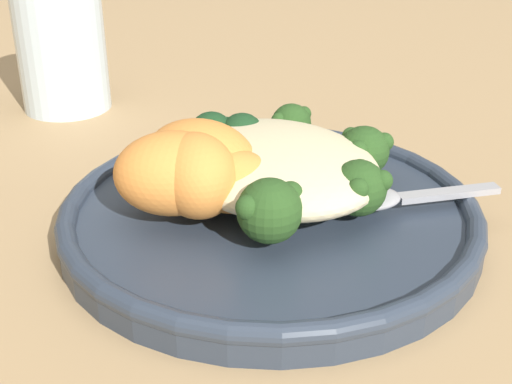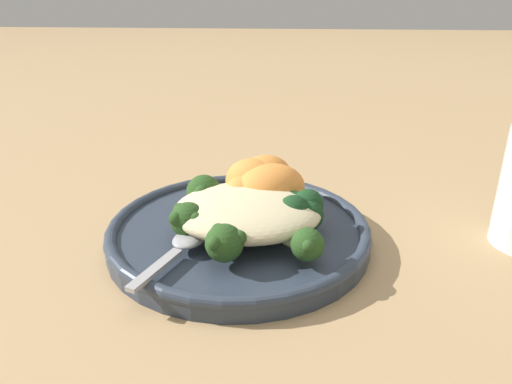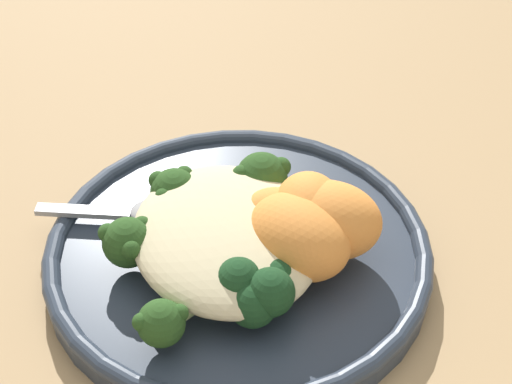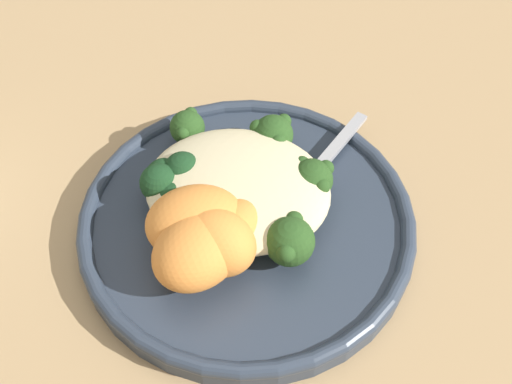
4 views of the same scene
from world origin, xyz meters
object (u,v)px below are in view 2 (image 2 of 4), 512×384
Objects in this scene: broccoli_stalk_0 at (214,196)px; broccoli_stalk_3 at (286,233)px; broccoli_stalk_1 at (209,216)px; sweet_potato_chunk_3 at (243,194)px; spoon at (184,244)px; kale_tuft at (297,209)px; broccoli_stalk_2 at (233,230)px; sweet_potato_chunk_0 at (264,179)px; quinoa_mound at (247,211)px; sweet_potato_chunk_1 at (253,182)px; sweet_potato_chunk_2 at (271,188)px; plate at (239,231)px.

broccoli_stalk_3 is (-0.07, 0.06, -0.00)m from broccoli_stalk_0.
sweet_potato_chunk_3 reaches higher than broccoli_stalk_1.
broccoli_stalk_3 is 1.05× the size of spoon.
broccoli_stalk_2 is at bearing 34.51° from kale_tuft.
spoon is (0.10, 0.05, -0.01)m from kale_tuft.
broccoli_stalk_1 is 0.08m from sweet_potato_chunk_0.
quinoa_mound is 0.04m from sweet_potato_chunk_3.
broccoli_stalk_0 is at bearing -149.03° from broccoli_stalk_2.
sweet_potato_chunk_0 is at bearing -130.39° from broccoli_stalk_0.
sweet_potato_chunk_1 is 1.11× the size of kale_tuft.
sweet_potato_chunk_3 is at bearing -172.85° from broccoli_stalk_2.
sweet_potato_chunk_0 is at bearing -124.83° from sweet_potato_chunk_3.
sweet_potato_chunk_3 is at bearing 55.17° from sweet_potato_chunk_0.
sweet_potato_chunk_2 is (-0.06, -0.01, 0.01)m from broccoli_stalk_0.
quinoa_mound is at bearing 150.14° from broccoli_stalk_1.
broccoli_stalk_3 is (-0.04, 0.03, -0.01)m from quinoa_mound.
sweet_potato_chunk_3 is 0.46× the size of spoon.
spoon is at bearing 58.70° from sweet_potato_chunk_0.
broccoli_stalk_0 is 0.86× the size of spoon.
kale_tuft is at bearing 148.94° from broccoli_stalk_1.
broccoli_stalk_2 is at bearing -123.44° from broccoli_stalk_3.
plate is 2.86× the size of broccoli_stalk_0.
broccoli_stalk_0 is 0.08m from spoon.
sweet_potato_chunk_0 is (-0.02, -0.05, 0.03)m from plate.
quinoa_mound reaches higher than broccoli_stalk_3.
plate is 2.71× the size of broccoli_stalk_1.
broccoli_stalk_0 is 1.69× the size of kale_tuft.
sweet_potato_chunk_3 is 0.09m from spoon.
sweet_potato_chunk_1 reaches higher than broccoli_stalk_1.
sweet_potato_chunk_1 is at bearing 172.95° from spoon.
sweet_potato_chunk_2 is (-0.03, -0.03, 0.03)m from plate.
spoon is at bearing 26.44° from kale_tuft.
broccoli_stalk_3 is at bearing 104.88° from sweet_potato_chunk_0.
broccoli_stalk_1 is 1.79× the size of kale_tuft.
broccoli_stalk_3 is 0.09m from spoon.
broccoli_stalk_1 is at bearing 40.67° from sweet_potato_chunk_2.
quinoa_mound reaches higher than broccoli_stalk_2.
sweet_potato_chunk_0 is (-0.01, -0.06, 0.01)m from quinoa_mound.
sweet_potato_chunk_0 is 0.01m from sweet_potato_chunk_1.
broccoli_stalk_3 is 2.05× the size of kale_tuft.
plate is at bearing 75.23° from sweet_potato_chunk_1.
sweet_potato_chunk_1 reaches higher than sweet_potato_chunk_3.
kale_tuft is at bearing 138.51° from spoon.
sweet_potato_chunk_1 is at bearing -92.11° from quinoa_mound.
plate is at bearing -171.42° from broccoli_stalk_2.
sweet_potato_chunk_2 is at bearing -52.11° from kale_tuft.
broccoli_stalk_0 is 0.04m from broccoli_stalk_1.
sweet_potato_chunk_3 reaches higher than plate.
broccoli_stalk_0 is (0.04, -0.03, -0.00)m from quinoa_mound.
plate is at bearing 85.24° from sweet_potato_chunk_3.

